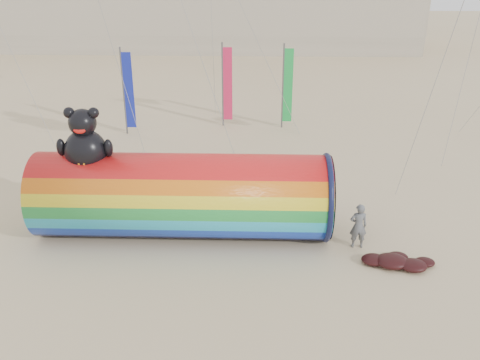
{
  "coord_description": "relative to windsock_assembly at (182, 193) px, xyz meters",
  "views": [
    {
      "loc": [
        1.09,
        -16.94,
        10.57
      ],
      "look_at": [
        0.5,
        1.5,
        2.4
      ],
      "focal_mm": 40.0,
      "sensor_mm": 36.0,
      "label": 1
    }
  ],
  "objects": [
    {
      "name": "festival_banners",
      "position": [
        0.28,
        13.15,
        0.91
      ],
      "size": [
        10.08,
        1.86,
        5.2
      ],
      "color": "#59595E",
      "rests_on": "ground"
    },
    {
      "name": "kite_handler",
      "position": [
        6.71,
        -0.88,
        -0.83
      ],
      "size": [
        0.68,
        0.46,
        1.8
      ],
      "primitive_type": "imported",
      "rotation": [
        0.0,
        0.0,
        3.2
      ],
      "color": "#5C5F64",
      "rests_on": "ground"
    },
    {
      "name": "ground",
      "position": [
        1.75,
        -1.65,
        -1.73
      ],
      "size": [
        160.0,
        160.0,
        0.0
      ],
      "primitive_type": "plane",
      "color": "#CCB58C",
      "rests_on": "ground"
    },
    {
      "name": "windsock_assembly",
      "position": [
        0.0,
        0.0,
        0.0
      ],
      "size": [
        11.32,
        3.45,
        5.22
      ],
      "color": "red",
      "rests_on": "ground"
    },
    {
      "name": "fabric_bundle",
      "position": [
        7.94,
        -2.15,
        -1.56
      ],
      "size": [
        2.62,
        1.35,
        0.41
      ],
      "color": "#390A0A",
      "rests_on": "ground"
    }
  ]
}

